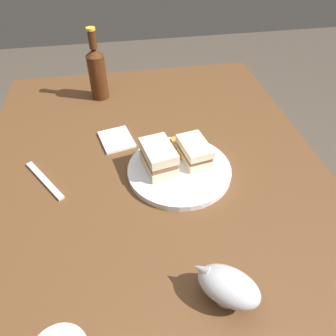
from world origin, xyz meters
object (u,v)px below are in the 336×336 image
object	(u,v)px
fork	(44,180)
sandwich_half_right	(159,158)
napkin	(117,139)
gravy_boat	(228,286)
sandwich_half_left	(194,151)
plate	(179,170)
cider_bottle	(97,72)

from	to	relation	value
fork	sandwich_half_right	bearing A→B (deg)	53.65
napkin	sandwich_half_right	bearing A→B (deg)	32.88
gravy_boat	napkin	distance (m)	0.56
sandwich_half_left	fork	world-z (taller)	sandwich_half_left
gravy_boat	sandwich_half_left	bearing A→B (deg)	175.65
gravy_boat	fork	world-z (taller)	gravy_boat
sandwich_half_left	plate	bearing A→B (deg)	-58.33
gravy_boat	napkin	world-z (taller)	gravy_boat
sandwich_half_right	cider_bottle	xyz separation A→B (m)	(-0.43, -0.14, 0.04)
cider_bottle	fork	size ratio (longest dim) A/B	1.35
plate	cider_bottle	bearing A→B (deg)	-155.84
cider_bottle	fork	bearing A→B (deg)	-20.83
sandwich_half_left	fork	xyz separation A→B (m)	(-0.00, -0.40, -0.04)
napkin	fork	bearing A→B (deg)	-54.02
sandwich_half_right	cider_bottle	bearing A→B (deg)	-161.48
plate	fork	size ratio (longest dim) A/B	1.54
gravy_boat	cider_bottle	xyz separation A→B (m)	(-0.80, -0.22, 0.05)
sandwich_half_left	napkin	bearing A→B (deg)	-124.98
sandwich_half_left	napkin	size ratio (longest dim) A/B	1.06
cider_bottle	napkin	xyz separation A→B (m)	(0.27, 0.04, -0.09)
sandwich_half_left	fork	bearing A→B (deg)	-90.04
sandwich_half_left	gravy_boat	world-z (taller)	same
gravy_boat	napkin	xyz separation A→B (m)	(-0.53, -0.18, -0.04)
sandwich_half_right	sandwich_half_left	bearing A→B (deg)	100.28
sandwich_half_left	napkin	world-z (taller)	sandwich_half_left
fork	plate	bearing A→B (deg)	52.49
napkin	fork	xyz separation A→B (m)	(0.14, -0.20, -0.00)
sandwich_half_left	sandwich_half_right	size ratio (longest dim) A/B	0.96
sandwich_half_left	napkin	xyz separation A→B (m)	(-0.14, -0.20, -0.04)
sandwich_half_right	gravy_boat	bearing A→B (deg)	10.87
plate	fork	distance (m)	0.36
sandwich_half_right	cider_bottle	world-z (taller)	cider_bottle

